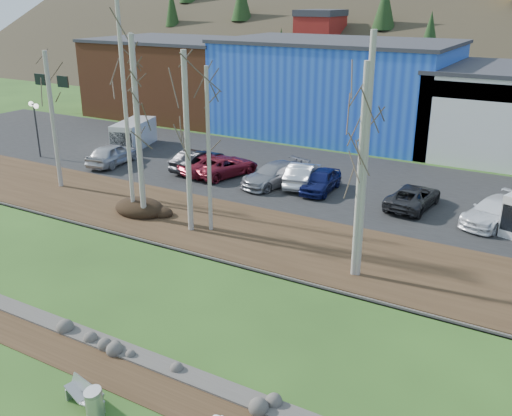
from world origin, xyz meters
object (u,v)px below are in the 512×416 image
Objects in this scene: car_1 at (197,160)px; car_8 at (210,163)px; car_4 at (321,181)px; car_2 at (225,166)px; car_6 at (413,197)px; street_lamp at (35,114)px; car_0 at (112,154)px; car_3 at (275,174)px; litter_bin at (94,405)px; car_5 at (303,174)px; car_7 at (495,211)px; van_grey at (133,134)px; bench_damaged at (86,396)px.

car_8 is (1.16, -0.07, -0.06)m from car_1.
car_8 is (-8.40, -0.16, -0.03)m from car_4.
car_6 is at bearing -162.11° from car_2.
car_8 is (13.84, 3.14, -2.64)m from street_lamp.
car_3 is (12.69, 1.67, -0.07)m from car_0.
car_3 is (-5.83, 22.05, 0.42)m from litter_bin.
car_3 is at bearing 6.36° from car_6.
car_3 is at bearing 17.40° from car_5.
litter_bin is 27.54m from car_0.
car_5 is (-1.54, 0.58, 0.05)m from car_4.
car_5 is (8.01, 0.66, 0.02)m from car_1.
street_lamp is at bearing 3.44° from car_0.
car_7 is at bearing 179.90° from car_6.
car_1 reaches higher than car_6.
litter_bin is 0.20× the size of car_1.
van_grey is (-28.55, 3.03, 0.34)m from car_7.
car_3 is 1.03× the size of car_8.
car_5 reaches higher than car_6.
car_3 is at bearing 104.82° from litter_bin.
litter_bin is 22.81m from car_3.
car_1 is at bearing -165.18° from car_3.
car_4 is 5.90m from car_6.
car_0 is 8.92m from car_2.
car_6 is 14.30m from car_8.
litter_bin is (0.63, -0.25, 0.09)m from bench_damaged.
van_grey reaches higher than car_6.
car_7 is (4.57, -0.33, 0.05)m from car_6.
car_2 is at bearing -175.79° from car_0.
car_0 is (-17.89, 20.12, 0.58)m from bench_damaged.
car_2 is at bearing 4.80° from car_6.
van_grey is at bearing 78.58° from street_lamp.
car_3 is at bearing -165.67° from car_2.
car_2 is 3.97m from car_3.
bench_damaged is 32.00m from van_grey.
street_lamp is 13.33m from car_1.
van_grey reaches higher than car_8.
car_6 is at bearing 81.81° from litter_bin.
car_0 is 1.12× the size of car_4.
car_2 is at bearing -160.73° from car_7.
car_1 is (6.30, 1.94, -0.06)m from car_0.
bench_damaged is 23.42m from car_7.
litter_bin is 0.19× the size of car_5.
litter_bin is at bearing -14.32° from street_lamp.
bench_damaged is at bearing -88.75° from car_4.
street_lamp is at bearing -154.03° from car_3.
car_3 is at bearing -177.66° from car_4.
street_lamp is 7.67m from van_grey.
car_2 is at bearing 123.85° from bench_damaged.
van_grey is at bearing -15.72° from car_1.
car_1 is at bearing 4.41° from car_6.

